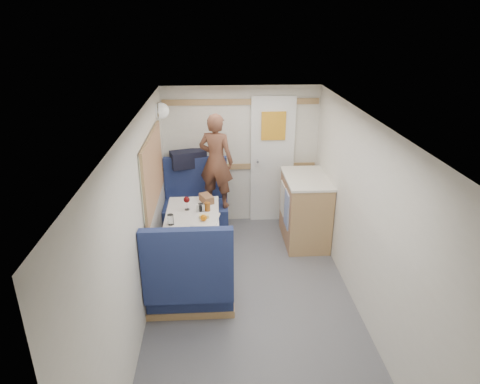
{
  "coord_description": "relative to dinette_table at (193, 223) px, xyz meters",
  "views": [
    {
      "loc": [
        -0.35,
        -3.6,
        2.87
      ],
      "look_at": [
        -0.09,
        0.9,
        1.0
      ],
      "focal_mm": 32.0,
      "sensor_mm": 36.0,
      "label": 1
    }
  ],
  "objects": [
    {
      "name": "wine_glass",
      "position": [
        -0.07,
        0.07,
        0.28
      ],
      "size": [
        0.08,
        0.08,
        0.17
      ],
      "color": "white",
      "rests_on": "dinette_table"
    },
    {
      "name": "salt_grinder",
      "position": [
        0.06,
        0.01,
        0.2
      ],
      "size": [
        0.03,
        0.03,
        0.09
      ],
      "primitive_type": "cylinder",
      "color": "white",
      "rests_on": "dinette_table"
    },
    {
      "name": "pepper_grinder",
      "position": [
        0.1,
        -0.03,
        0.2
      ],
      "size": [
        0.04,
        0.04,
        0.1
      ],
      "primitive_type": "cylinder",
      "color": "black",
      "rests_on": "dinette_table"
    },
    {
      "name": "bench_far",
      "position": [
        -0.0,
        0.86,
        -0.27
      ],
      "size": [
        0.9,
        0.59,
        1.05
      ],
      "color": "#171C4B",
      "rests_on": "floor"
    },
    {
      "name": "tumbler_right",
      "position": [
        0.1,
        -0.01,
        0.21
      ],
      "size": [
        0.07,
        0.07,
        0.11
      ],
      "primitive_type": "cylinder",
      "color": "white",
      "rests_on": "dinette_table"
    },
    {
      "name": "ceiling",
      "position": [
        0.65,
        -1.0,
        1.43
      ],
      "size": [
        4.5,
        4.5,
        0.0
      ],
      "primitive_type": "plane",
      "rotation": [
        3.14,
        0.0,
        0.0
      ],
      "color": "silver",
      "rests_on": "wall_back"
    },
    {
      "name": "orange_fruit",
      "position": [
        0.14,
        -0.28,
        0.21
      ],
      "size": [
        0.07,
        0.07,
        0.07
      ],
      "primitive_type": "sphere",
      "color": "#D65809",
      "rests_on": "tray"
    },
    {
      "name": "person",
      "position": [
        0.29,
        0.77,
        0.52
      ],
      "size": [
        0.54,
        0.45,
        1.28
      ],
      "primitive_type": "imported",
      "rotation": [
        0.0,
        0.0,
        2.79
      ],
      "color": "brown",
      "rests_on": "bench_far"
    },
    {
      "name": "ledge",
      "position": [
        -0.0,
        1.12,
        0.31
      ],
      "size": [
        0.9,
        0.14,
        0.04
      ],
      "primitive_type": "cube",
      "color": "#9A6945",
      "rests_on": "bench_far"
    },
    {
      "name": "bread_loaf",
      "position": [
        0.16,
        0.28,
        0.2
      ],
      "size": [
        0.2,
        0.25,
        0.09
      ],
      "primitive_type": "cube",
      "rotation": [
        0.0,
        0.0,
        0.41
      ],
      "color": "brown",
      "rests_on": "dinette_table"
    },
    {
      "name": "wall_back",
      "position": [
        0.65,
        1.25,
        0.43
      ],
      "size": [
        2.2,
        0.02,
        2.0
      ],
      "primitive_type": "cube",
      "color": "silver",
      "rests_on": "floor"
    },
    {
      "name": "dome_light",
      "position": [
        -0.39,
        0.85,
        1.18
      ],
      "size": [
        0.2,
        0.2,
        0.2
      ],
      "primitive_type": "sphere",
      "color": "white",
      "rests_on": "wall_left"
    },
    {
      "name": "galley_counter",
      "position": [
        1.47,
        0.55,
        -0.1
      ],
      "size": [
        0.57,
        0.92,
        0.92
      ],
      "color": "#9A6945",
      "rests_on": "floor"
    },
    {
      "name": "wall_left",
      "position": [
        -0.45,
        -1.0,
        0.43
      ],
      "size": [
        0.02,
        4.5,
        2.0
      ],
      "primitive_type": "cube",
      "color": "silver",
      "rests_on": "floor"
    },
    {
      "name": "duffel_bag",
      "position": [
        -0.1,
        1.12,
        0.45
      ],
      "size": [
        0.53,
        0.37,
        0.23
      ],
      "primitive_type": "cube",
      "rotation": [
        0.0,
        0.0,
        0.32
      ],
      "color": "black",
      "rests_on": "ledge"
    },
    {
      "name": "cheese_block",
      "position": [
        0.14,
        -0.21,
        0.19
      ],
      "size": [
        0.12,
        0.08,
        0.04
      ],
      "primitive_type": "cube",
      "rotation": [
        0.0,
        0.0,
        0.13
      ],
      "color": "#E9DA87",
      "rests_on": "tray"
    },
    {
      "name": "wall_right",
      "position": [
        1.75,
        -1.0,
        0.43
      ],
      "size": [
        0.02,
        4.5,
        2.0
      ],
      "primitive_type": "cube",
      "color": "silver",
      "rests_on": "floor"
    },
    {
      "name": "dinette_table",
      "position": [
        0.0,
        0.0,
        0.0
      ],
      "size": [
        0.62,
        0.92,
        0.72
      ],
      "color": "white",
      "rests_on": "floor"
    },
    {
      "name": "rear_door",
      "position": [
        1.1,
        1.22,
        0.41
      ],
      "size": [
        0.62,
        0.12,
        1.86
      ],
      "color": "white",
      "rests_on": "wall_back"
    },
    {
      "name": "bench_near",
      "position": [
        -0.0,
        -0.86,
        -0.27
      ],
      "size": [
        0.9,
        0.59,
        1.05
      ],
      "color": "#171C4B",
      "rests_on": "floor"
    },
    {
      "name": "oak_trim_high",
      "position": [
        0.65,
        1.23,
        1.21
      ],
      "size": [
        2.15,
        0.02,
        0.08
      ],
      "primitive_type": "cube",
      "color": "#9A6945",
      "rests_on": "wall_back"
    },
    {
      "name": "oak_trim_low",
      "position": [
        0.65,
        1.23,
        0.28
      ],
      "size": [
        2.15,
        0.02,
        0.08
      ],
      "primitive_type": "cube",
      "color": "#9A6945",
      "rests_on": "wall_back"
    },
    {
      "name": "floor",
      "position": [
        0.65,
        -1.0,
        -0.57
      ],
      "size": [
        4.5,
        4.5,
        0.0
      ],
      "primitive_type": "plane",
      "color": "#515156",
      "rests_on": "ground"
    },
    {
      "name": "tray",
      "position": [
        0.16,
        -0.24,
        0.16
      ],
      "size": [
        0.34,
        0.41,
        0.02
      ],
      "primitive_type": "cube",
      "rotation": [
        0.0,
        0.0,
        -0.17
      ],
      "color": "white",
      "rests_on": "dinette_table"
    },
    {
      "name": "side_window",
      "position": [
        -0.43,
        0.0,
        0.68
      ],
      "size": [
        0.04,
        1.3,
        0.72
      ],
      "primitive_type": "cube",
      "color": "#96A289",
      "rests_on": "wall_left"
    },
    {
      "name": "beer_glass",
      "position": [
        0.18,
        0.02,
        0.21
      ],
      "size": [
        0.07,
        0.07,
        0.11
      ],
      "primitive_type": "cylinder",
      "color": "brown",
      "rests_on": "dinette_table"
    },
    {
      "name": "tumbler_left",
      "position": [
        -0.23,
        -0.31,
        0.21
      ],
      "size": [
        0.07,
        0.07,
        0.12
      ],
      "primitive_type": "cylinder",
      "color": "silver",
      "rests_on": "dinette_table"
    }
  ]
}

